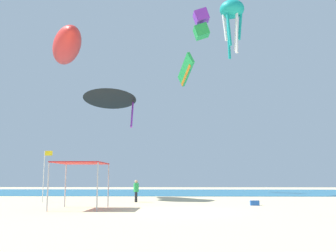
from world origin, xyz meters
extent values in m
cube|color=beige|center=(0.00, 0.00, -0.05)|extent=(110.00, 110.00, 0.10)
cube|color=#1E6B93|center=(0.00, 27.96, 0.01)|extent=(110.00, 23.31, 0.03)
cylinder|color=#B2B2B7|center=(-6.81, -0.26, 1.28)|extent=(0.07, 0.07, 2.56)
cylinder|color=#B2B2B7|center=(-4.18, -0.26, 1.28)|extent=(0.07, 0.07, 2.56)
cylinder|color=#B2B2B7|center=(-6.81, 2.68, 1.28)|extent=(0.07, 0.07, 2.56)
cylinder|color=#B2B2B7|center=(-4.18, 2.68, 1.28)|extent=(0.07, 0.07, 2.56)
cube|color=red|center=(-5.50, 1.21, 2.59)|extent=(2.70, 3.01, 0.06)
cylinder|color=black|center=(-3.08, 7.82, 0.37)|extent=(0.14, 0.14, 0.73)
cylinder|color=black|center=(-3.10, 7.53, 0.37)|extent=(0.14, 0.14, 0.73)
cylinder|color=green|center=(-3.09, 7.68, 1.05)|extent=(0.38, 0.38, 0.64)
sphere|color=tan|center=(-3.09, 7.68, 1.49)|extent=(0.24, 0.24, 0.24)
cylinder|color=silver|center=(-9.82, 7.05, 1.87)|extent=(0.06, 0.06, 3.74)
cube|color=yellow|center=(-9.52, 7.05, 3.56)|extent=(0.55, 0.02, 0.35)
cube|color=blue|center=(4.93, 4.49, 0.16)|extent=(0.56, 0.36, 0.32)
cube|color=white|center=(4.93, 4.49, 0.34)|extent=(0.57, 0.37, 0.03)
ellipsoid|color=red|center=(-10.44, 12.89, 14.01)|extent=(5.86, 8.83, 2.71)
cone|color=orange|center=(-10.44, 12.89, 15.33)|extent=(1.70, 1.66, 1.01)
cube|color=purple|center=(2.63, 19.69, 19.93)|extent=(1.89, 1.57, 1.69)
cube|color=green|center=(2.63, 19.69, 18.15)|extent=(1.89, 1.57, 1.69)
cube|color=green|center=(0.95, 26.32, 15.72)|extent=(2.15, 5.31, 3.35)
cube|color=orange|center=(0.95, 26.32, 14.98)|extent=(1.25, 4.13, 1.86)
ellipsoid|color=teal|center=(4.10, 6.37, 14.27)|extent=(2.00, 2.00, 1.31)
cylinder|color=teal|center=(4.66, 6.31, 12.86)|extent=(0.40, 0.22, 2.03)
cylinder|color=white|center=(4.43, 6.82, 12.55)|extent=(0.36, 0.41, 2.64)
cylinder|color=teal|center=(3.88, 6.88, 12.25)|extent=(0.33, 0.50, 3.24)
cylinder|color=white|center=(3.55, 6.43, 12.86)|extent=(0.40, 0.22, 2.03)
cylinder|color=teal|center=(3.78, 5.92, 12.55)|extent=(0.36, 0.41, 2.64)
cylinder|color=white|center=(4.33, 5.87, 12.25)|extent=(0.33, 0.50, 3.24)
cone|color=black|center=(-5.85, 10.95, 8.86)|extent=(4.78, 4.85, 1.61)
cylinder|color=purple|center=(-3.91, 11.05, 7.40)|extent=(0.28, 2.09, 3.06)
camera|label=1|loc=(0.17, -19.44, 1.68)|focal=38.89mm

